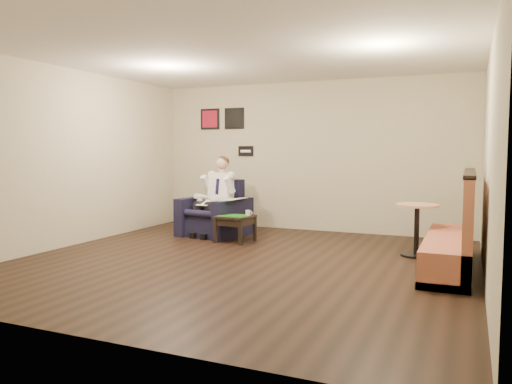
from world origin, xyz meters
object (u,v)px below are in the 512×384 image
at_px(green_folder, 233,215).
at_px(cafe_table, 417,230).
at_px(armchair, 214,208).
at_px(side_table, 235,229).
at_px(coffee_mug, 248,213).
at_px(banquette, 449,221).
at_px(seated_man, 210,198).
at_px(smartphone, 243,215).

height_order(green_folder, cafe_table, cafe_table).
bearing_deg(armchair, side_table, -25.90).
xyz_separation_m(armchair, coffee_mug, (0.81, -0.34, -0.01)).
bearing_deg(armchair, banquette, -5.68).
bearing_deg(cafe_table, coffee_mug, 178.40).
height_order(armchair, coffee_mug, armchair).
bearing_deg(coffee_mug, side_table, -151.91).
xyz_separation_m(armchair, seated_man, (-0.02, -0.13, 0.18)).
xyz_separation_m(smartphone, cafe_table, (2.81, -0.13, -0.07)).
distance_m(smartphone, cafe_table, 2.81).
bearing_deg(seated_man, green_folder, -18.97).
distance_m(side_table, smartphone, 0.28).
distance_m(green_folder, smartphone, 0.19).
bearing_deg(coffee_mug, cafe_table, -1.60).
distance_m(armchair, coffee_mug, 0.88).
distance_m(coffee_mug, smartphone, 0.14).
relative_size(armchair, smartphone, 7.47).
distance_m(armchair, seated_man, 0.22).
bearing_deg(green_folder, cafe_table, 0.80).
bearing_deg(smartphone, coffee_mug, -7.10).
relative_size(smartphone, banquette, 0.06).
distance_m(smartphone, banquette, 3.35).
height_order(green_folder, coffee_mug, coffee_mug).
bearing_deg(coffee_mug, armchair, 157.28).
height_order(side_table, smartphone, smartphone).
xyz_separation_m(armchair, side_table, (0.63, -0.44, -0.27)).
bearing_deg(side_table, green_folder, -151.91).
distance_m(seated_man, cafe_table, 3.54).
relative_size(green_folder, banquette, 0.18).
xyz_separation_m(banquette, cafe_table, (-0.45, 0.63, -0.24)).
height_order(armchair, green_folder, armchair).
distance_m(side_table, green_folder, 0.23).
distance_m(armchair, cafe_table, 3.52).
bearing_deg(banquette, armchair, 165.20).
xyz_separation_m(green_folder, coffee_mug, (0.22, 0.12, 0.04)).
bearing_deg(smartphone, banquette, 2.57).
relative_size(armchair, green_folder, 2.32).
xyz_separation_m(armchair, banquette, (3.95, -1.04, 0.12)).
height_order(side_table, cafe_table, cafe_table).
height_order(seated_man, coffee_mug, seated_man).
distance_m(coffee_mug, cafe_table, 2.69).
relative_size(armchair, cafe_table, 1.35).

